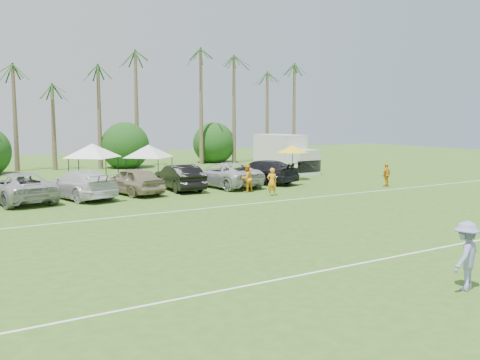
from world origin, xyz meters
TOP-DOWN VIEW (x-y plane):
  - ground at (0.00, 0.00)m, footprint 120.00×120.00m
  - field_lines at (0.00, 8.00)m, footprint 80.00×12.10m
  - palm_tree_4 at (-4.00, 38.00)m, footprint 2.40×2.40m
  - palm_tree_5 at (0.00, 38.00)m, footprint 2.40×2.40m
  - palm_tree_6 at (4.00, 38.00)m, footprint 2.40×2.40m
  - palm_tree_7 at (8.00, 38.00)m, footprint 2.40×2.40m
  - palm_tree_8 at (13.00, 38.00)m, footprint 2.40×2.40m
  - palm_tree_9 at (18.00, 38.00)m, footprint 2.40×2.40m
  - palm_tree_10 at (23.00, 38.00)m, footprint 2.40×2.40m
  - palm_tree_11 at (27.00, 38.00)m, footprint 2.40×2.40m
  - bush_tree_2 at (6.00, 39.00)m, footprint 4.00×4.00m
  - bush_tree_3 at (16.00, 39.00)m, footprint 4.00×4.00m
  - sideline_player_a at (7.31, 15.92)m, footprint 0.70×0.56m
  - sideline_player_b at (6.87, 18.05)m, footprint 0.94×0.78m
  - sideline_player_c at (16.43, 15.27)m, footprint 1.01×0.64m
  - box_truck at (16.34, 26.71)m, footprint 2.67×6.37m
  - canopy_tent_left at (-0.34, 26.82)m, footprint 4.18×4.18m
  - canopy_tent_right at (3.58, 26.22)m, footprint 3.95×3.95m
  - market_umbrella at (13.35, 21.81)m, footprint 2.36×2.36m
  - frisbee_player at (1.58, -1.43)m, footprint 1.39×1.04m
  - parked_car_2 at (-6.19, 21.32)m, footprint 3.61×6.37m
  - parked_car_3 at (-2.91, 20.88)m, footprint 3.66×6.18m
  - parked_car_4 at (0.36, 20.93)m, footprint 2.95×5.23m
  - parked_car_5 at (3.64, 21.19)m, footprint 2.10×5.19m
  - parked_car_6 at (6.92, 21.05)m, footprint 3.46×6.32m
  - parked_car_7 at (10.20, 21.35)m, footprint 3.91×6.21m

SIDE VIEW (x-z plane):
  - ground at x=0.00m, z-range 0.00..0.00m
  - field_lines at x=0.00m, z-range 0.00..0.01m
  - sideline_player_c at x=16.43m, z-range 0.00..1.61m
  - parked_car_2 at x=-6.19m, z-range 0.00..1.68m
  - parked_car_3 at x=-2.91m, z-range 0.00..1.68m
  - parked_car_4 at x=0.36m, z-range 0.00..1.68m
  - parked_car_5 at x=3.64m, z-range 0.00..1.68m
  - parked_car_6 at x=6.92m, z-range 0.00..1.68m
  - parked_car_7 at x=10.20m, z-range 0.00..1.68m
  - sideline_player_a at x=7.31m, z-range 0.00..1.69m
  - sideline_player_b at x=6.87m, z-range 0.00..1.76m
  - frisbee_player at x=1.58m, z-range 0.00..1.92m
  - box_truck at x=16.34m, z-range 0.11..3.34m
  - bush_tree_2 at x=6.00m, z-range -0.20..3.80m
  - bush_tree_3 at x=16.00m, z-range -0.20..3.80m
  - market_umbrella at x=13.35m, z-range 1.04..3.67m
  - canopy_tent_right at x=3.58m, z-range 1.14..4.34m
  - canopy_tent_left at x=-0.34m, z-range 1.21..4.59m
  - palm_tree_4 at x=-4.00m, z-range 3.03..11.93m
  - palm_tree_8 at x=13.00m, z-range 3.03..11.93m
  - palm_tree_5 at x=0.00m, z-range 3.40..13.30m
  - palm_tree_9 at x=18.00m, z-range 3.40..13.30m
  - palm_tree_6 at x=4.00m, z-range 3.76..14.66m
  - palm_tree_10 at x=23.00m, z-range 3.76..14.66m
  - palm_tree_7 at x=8.00m, z-range 4.11..16.01m
  - palm_tree_11 at x=27.00m, z-range 4.11..16.01m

